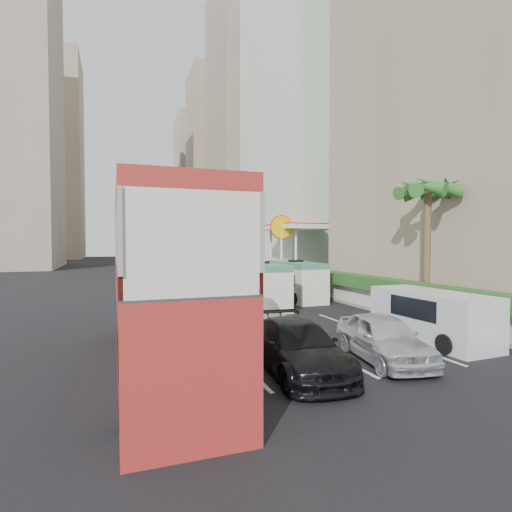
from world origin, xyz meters
name	(u,v)px	position (x,y,z in m)	size (l,w,h in m)	color
ground_plane	(334,349)	(0.00, 0.00, 0.00)	(200.00, 200.00, 0.00)	black
double_decker_bus	(160,284)	(-6.00, 0.00, 2.53)	(2.50, 11.00, 5.06)	#B02C25
car_silver_lane_a	(256,335)	(-1.86, 2.98, 0.00)	(1.52, 4.35, 1.43)	silver
car_silver_lane_b	(383,361)	(0.78, -1.72, 0.00)	(1.77, 4.41, 1.50)	silver
car_black	(297,371)	(-2.26, -1.75, 0.00)	(2.06, 5.06, 1.47)	black
van_asset	(245,297)	(1.20, 13.80, 0.00)	(2.39, 5.18, 1.44)	silver
minibus_near	(261,285)	(0.90, 9.79, 1.27)	(1.91, 5.74, 2.54)	silver
minibus_far	(296,281)	(3.98, 11.55, 1.25)	(1.88, 5.63, 2.50)	silver
panel_van_near	(432,317)	(4.10, -0.27, 0.96)	(1.92, 4.81, 1.92)	silver
panel_van_far	(248,272)	(3.97, 21.44, 1.10)	(2.20, 5.51, 2.20)	silver
sidewalk	(284,278)	(9.00, 25.00, 0.09)	(6.00, 120.00, 0.18)	#99968C
kerb_wall	(309,284)	(6.20, 14.00, 0.68)	(0.30, 44.00, 1.00)	silver
hedge	(309,273)	(6.20, 14.00, 1.53)	(1.10, 44.00, 0.70)	#2D6626
palm_tree	(427,250)	(7.80, 4.00, 3.38)	(0.36, 0.36, 6.40)	brown
shell_station	(301,253)	(10.00, 23.00, 2.75)	(6.50, 8.00, 5.50)	silver
tower_stripe	(320,46)	(18.00, 34.00, 29.00)	(16.00, 18.00, 58.00)	white
tower_mid	(257,128)	(18.00, 58.00, 25.00)	(16.00, 16.00, 50.00)	tan
tower_far_a	(219,167)	(17.00, 82.00, 22.00)	(14.00, 14.00, 44.00)	tan
tower_far_b	(201,187)	(17.00, 104.00, 20.00)	(14.00, 14.00, 40.00)	tan
tower_left_b	(44,158)	(-22.00, 90.00, 23.00)	(16.00, 16.00, 46.00)	tan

